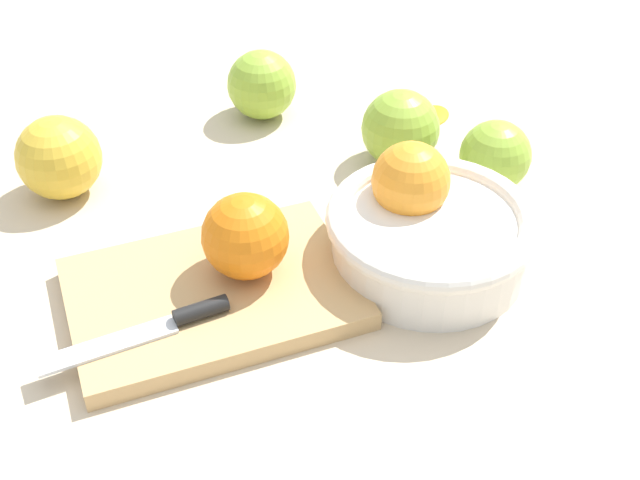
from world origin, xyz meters
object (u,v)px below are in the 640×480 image
(cutting_board, at_px, (213,293))
(orange_on_board, at_px, (245,236))
(apple_mid_left, at_px, (495,156))
(apple_front_center, at_px, (262,85))
(apple_front_right, at_px, (59,158))
(bowl, at_px, (428,228))
(apple_front_left, at_px, (400,129))
(knife, at_px, (162,325))

(cutting_board, relative_size, orange_on_board, 3.23)
(apple_mid_left, bearing_deg, apple_front_center, -43.13)
(apple_front_right, bearing_deg, bowl, 150.18)
(apple_front_right, bearing_deg, apple_front_center, -154.19)
(apple_mid_left, height_order, apple_front_right, apple_front_right)
(cutting_board, distance_m, apple_front_center, 0.32)
(orange_on_board, height_order, apple_mid_left, orange_on_board)
(orange_on_board, bearing_deg, apple_front_left, -139.77)
(apple_front_center, bearing_deg, bowl, 108.88)
(apple_front_right, bearing_deg, apple_front_left, 176.40)
(cutting_board, height_order, knife, knife)
(bowl, distance_m, cutting_board, 0.20)
(orange_on_board, relative_size, apple_front_left, 0.91)
(orange_on_board, height_order, apple_front_center, orange_on_board)
(orange_on_board, height_order, knife, orange_on_board)
(bowl, xyz_separation_m, apple_mid_left, (-0.10, -0.10, -0.00))
(bowl, bearing_deg, cutting_board, 3.00)
(orange_on_board, distance_m, apple_mid_left, 0.28)
(bowl, relative_size, apple_front_center, 2.38)
(apple_front_center, bearing_deg, apple_front_right, 25.81)
(orange_on_board, relative_size, apple_mid_left, 1.04)
(bowl, height_order, cutting_board, bowl)
(bowl, height_order, orange_on_board, bowl)
(orange_on_board, xyz_separation_m, apple_front_right, (0.16, -0.18, -0.01))
(bowl, distance_m, apple_front_center, 0.31)
(orange_on_board, xyz_separation_m, apple_mid_left, (-0.27, -0.09, -0.02))
(orange_on_board, xyz_separation_m, apple_front_center, (-0.06, -0.29, -0.02))
(knife, distance_m, apple_front_left, 0.34)
(apple_front_left, bearing_deg, orange_on_board, 40.23)
(cutting_board, bearing_deg, apple_front_right, -57.01)
(apple_front_center, height_order, apple_front_left, apple_front_left)
(bowl, bearing_deg, knife, 12.40)
(orange_on_board, height_order, apple_front_left, orange_on_board)
(apple_front_right, bearing_deg, orange_on_board, 131.41)
(orange_on_board, bearing_deg, apple_front_right, -48.59)
(bowl, bearing_deg, apple_front_right, -29.82)
(apple_mid_left, height_order, apple_front_center, apple_front_center)
(knife, distance_m, apple_front_center, 0.37)
(orange_on_board, distance_m, knife, 0.10)
(knife, bearing_deg, apple_mid_left, -156.28)
(bowl, xyz_separation_m, knife, (0.24, 0.05, -0.02))
(apple_mid_left, relative_size, apple_front_right, 0.86)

